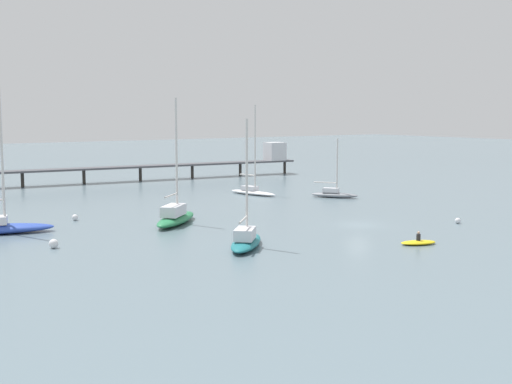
{
  "coord_description": "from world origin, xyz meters",
  "views": [
    {
      "loc": [
        -45.15,
        -47.85,
        11.16
      ],
      "look_at": [
        0.0,
        18.13,
        1.5
      ],
      "focal_mm": 46.26,
      "sensor_mm": 36.0,
      "label": 1
    }
  ],
  "objects_px": {
    "pier": "(192,161)",
    "mooring_buoy_mid": "(75,217)",
    "sailboat_teal": "(246,239)",
    "dinghy_yellow": "(418,242)",
    "sailboat_gray": "(334,193)",
    "sailboat_green": "(175,216)",
    "mooring_buoy_far": "(458,221)",
    "mooring_buoy_near": "(54,244)",
    "sailboat_white": "(252,189)"
  },
  "relations": [
    {
      "from": "pier",
      "to": "sailboat_white",
      "type": "xyz_separation_m",
      "value": [
        -4.36,
        -24.77,
        -2.23
      ]
    },
    {
      "from": "sailboat_gray",
      "to": "dinghy_yellow",
      "type": "relative_size",
      "value": 2.26
    },
    {
      "from": "sailboat_teal",
      "to": "sailboat_gray",
      "type": "bearing_deg",
      "value": 36.69
    },
    {
      "from": "mooring_buoy_near",
      "to": "mooring_buoy_mid",
      "type": "xyz_separation_m",
      "value": [
        6.25,
        12.84,
        -0.07
      ]
    },
    {
      "from": "pier",
      "to": "dinghy_yellow",
      "type": "bearing_deg",
      "value": -101.04
    },
    {
      "from": "sailboat_white",
      "to": "mooring_buoy_near",
      "type": "height_order",
      "value": "sailboat_white"
    },
    {
      "from": "sailboat_teal",
      "to": "mooring_buoy_far",
      "type": "relative_size",
      "value": 18.33
    },
    {
      "from": "sailboat_green",
      "to": "mooring_buoy_mid",
      "type": "bearing_deg",
      "value": 133.64
    },
    {
      "from": "sailboat_gray",
      "to": "sailboat_green",
      "type": "xyz_separation_m",
      "value": [
        -26.98,
        -6.86,
        0.28
      ]
    },
    {
      "from": "sailboat_gray",
      "to": "mooring_buoy_far",
      "type": "distance_m",
      "value": 22.86
    },
    {
      "from": "sailboat_gray",
      "to": "sailboat_green",
      "type": "bearing_deg",
      "value": -165.73
    },
    {
      "from": "sailboat_gray",
      "to": "sailboat_teal",
      "type": "relative_size",
      "value": 0.73
    },
    {
      "from": "sailboat_teal",
      "to": "mooring_buoy_far",
      "type": "distance_m",
      "value": 24.41
    },
    {
      "from": "dinghy_yellow",
      "to": "pier",
      "type": "bearing_deg",
      "value": 78.96
    },
    {
      "from": "pier",
      "to": "mooring_buoy_far",
      "type": "xyz_separation_m",
      "value": [
        -0.42,
        -56.04,
        -2.65
      ]
    },
    {
      "from": "sailboat_green",
      "to": "dinghy_yellow",
      "type": "xyz_separation_m",
      "value": [
        12.28,
        -20.86,
        -0.65
      ]
    },
    {
      "from": "pier",
      "to": "mooring_buoy_far",
      "type": "height_order",
      "value": "pier"
    },
    {
      "from": "sailboat_gray",
      "to": "sailboat_green",
      "type": "distance_m",
      "value": 27.84
    },
    {
      "from": "sailboat_gray",
      "to": "dinghy_yellow",
      "type": "distance_m",
      "value": 31.38
    },
    {
      "from": "sailboat_gray",
      "to": "dinghy_yellow",
      "type": "xyz_separation_m",
      "value": [
        -14.7,
        -27.72,
        -0.38
      ]
    },
    {
      "from": "sailboat_white",
      "to": "sailboat_teal",
      "type": "xyz_separation_m",
      "value": [
        -20.38,
        -29.14,
        0.01
      ]
    },
    {
      "from": "sailboat_green",
      "to": "mooring_buoy_far",
      "type": "relative_size",
      "value": 21.71
    },
    {
      "from": "sailboat_gray",
      "to": "sailboat_teal",
      "type": "distance_m",
      "value": 34.31
    },
    {
      "from": "dinghy_yellow",
      "to": "mooring_buoy_mid",
      "type": "bearing_deg",
      "value": 124.57
    },
    {
      "from": "pier",
      "to": "mooring_buoy_mid",
      "type": "height_order",
      "value": "pier"
    },
    {
      "from": "sailboat_green",
      "to": "sailboat_teal",
      "type": "bearing_deg",
      "value": -92.24
    },
    {
      "from": "dinghy_yellow",
      "to": "mooring_buoy_mid",
      "type": "height_order",
      "value": "dinghy_yellow"
    },
    {
      "from": "dinghy_yellow",
      "to": "mooring_buoy_far",
      "type": "relative_size",
      "value": 5.92
    },
    {
      "from": "mooring_buoy_mid",
      "to": "mooring_buoy_far",
      "type": "bearing_deg",
      "value": -37.11
    },
    {
      "from": "pier",
      "to": "mooring_buoy_near",
      "type": "bearing_deg",
      "value": -130.08
    },
    {
      "from": "sailboat_gray",
      "to": "mooring_buoy_far",
      "type": "xyz_separation_m",
      "value": [
        -3.2,
        -22.64,
        -0.29
      ]
    },
    {
      "from": "pier",
      "to": "mooring_buoy_far",
      "type": "distance_m",
      "value": 56.1
    },
    {
      "from": "sailboat_white",
      "to": "sailboat_teal",
      "type": "height_order",
      "value": "sailboat_white"
    },
    {
      "from": "dinghy_yellow",
      "to": "mooring_buoy_near",
      "type": "xyz_separation_m",
      "value": [
        -26.09,
        15.95,
        0.19
      ]
    },
    {
      "from": "sailboat_white",
      "to": "mooring_buoy_mid",
      "type": "bearing_deg",
      "value": -164.57
    },
    {
      "from": "pier",
      "to": "sailboat_teal",
      "type": "bearing_deg",
      "value": -114.65
    },
    {
      "from": "mooring_buoy_mid",
      "to": "pier",
      "type": "bearing_deg",
      "value": 45.51
    },
    {
      "from": "dinghy_yellow",
      "to": "mooring_buoy_near",
      "type": "distance_m",
      "value": 30.58
    },
    {
      "from": "sailboat_white",
      "to": "mooring_buoy_near",
      "type": "relative_size",
      "value": 15.62
    },
    {
      "from": "pier",
      "to": "dinghy_yellow",
      "type": "height_order",
      "value": "pier"
    },
    {
      "from": "pier",
      "to": "mooring_buoy_near",
      "type": "relative_size",
      "value": 73.92
    },
    {
      "from": "sailboat_teal",
      "to": "mooring_buoy_mid",
      "type": "height_order",
      "value": "sailboat_teal"
    },
    {
      "from": "sailboat_teal",
      "to": "dinghy_yellow",
      "type": "xyz_separation_m",
      "value": [
        12.81,
        -7.22,
        -0.52
      ]
    },
    {
      "from": "pier",
      "to": "sailboat_gray",
      "type": "distance_m",
      "value": 33.6
    },
    {
      "from": "sailboat_green",
      "to": "mooring_buoy_near",
      "type": "height_order",
      "value": "sailboat_green"
    },
    {
      "from": "pier",
      "to": "sailboat_gray",
      "type": "xyz_separation_m",
      "value": [
        2.78,
        -33.4,
        -2.37
      ]
    },
    {
      "from": "sailboat_teal",
      "to": "mooring_buoy_mid",
      "type": "distance_m",
      "value": 22.69
    },
    {
      "from": "sailboat_teal",
      "to": "mooring_buoy_mid",
      "type": "relative_size",
      "value": 16.56
    },
    {
      "from": "mooring_buoy_far",
      "to": "mooring_buoy_near",
      "type": "xyz_separation_m",
      "value": [
        -37.59,
        10.87,
        0.1
      ]
    },
    {
      "from": "sailboat_white",
      "to": "mooring_buoy_near",
      "type": "xyz_separation_m",
      "value": [
        -33.66,
        -20.41,
        -0.32
      ]
    }
  ]
}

